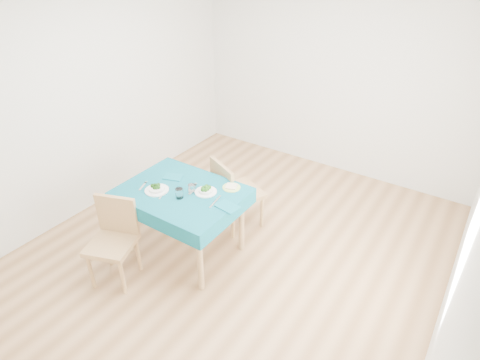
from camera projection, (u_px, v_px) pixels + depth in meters
The scene contains 16 objects.
room_shell at pixel (240, 134), 3.69m from camera, with size 4.02×4.52×2.73m.
table at pixel (184, 221), 4.15m from camera, with size 1.18×0.90×0.76m, color #084F5E.
chair_near at pixel (110, 238), 3.72m from camera, with size 0.41×0.45×1.02m, color #A0794B.
chair_far at pixel (239, 181), 4.45m from camera, with size 0.47×0.51×1.17m, color #A0794B.
bowl_near at pixel (156, 188), 3.94m from camera, with size 0.24×0.24×0.07m, color white, non-canonical shape.
bowl_far at pixel (206, 190), 3.91m from camera, with size 0.22×0.22×0.07m, color white, non-canonical shape.
fork_near at pixel (143, 186), 4.02m from camera, with size 0.02×0.16×0.00m, color silver.
knife_near at pixel (164, 193), 3.91m from camera, with size 0.02×0.23×0.00m, color silver.
fork_far at pixel (192, 189), 3.97m from camera, with size 0.03×0.20×0.00m, color silver.
knife_far at pixel (215, 202), 3.79m from camera, with size 0.02×0.23×0.00m, color silver.
napkin_near at pixel (173, 177), 4.17m from camera, with size 0.19×0.13×0.01m, color #0C5968.
napkin_far at pixel (228, 207), 3.71m from camera, with size 0.21×0.15×0.01m, color #0C5968.
tumbler_center at pixel (191, 188), 3.92m from camera, with size 0.06×0.06×0.08m, color white.
tumbler_side at pixel (179, 193), 3.82m from camera, with size 0.08×0.08×0.10m, color white.
side_plate at pixel (231, 187), 4.00m from camera, with size 0.18×0.18×0.01m, color #B5D266.
bread_slice at pixel (231, 186), 3.99m from camera, with size 0.11×0.11×0.02m, color beige.
Camera 1 is at (1.88, -2.81, 2.89)m, focal length 30.00 mm.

